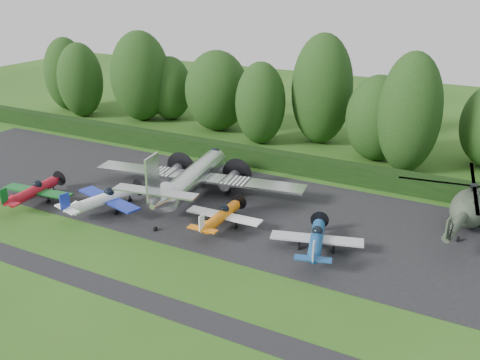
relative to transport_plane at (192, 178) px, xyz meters
The scene contains 19 objects.
ground 10.45m from the transport_plane, 88.83° to the right, with size 160.00×160.00×0.00m, color #275116.
apron 1.94m from the transport_plane, 52.38° to the right, with size 70.00×18.00×0.01m, color black.
taxiway_verge 16.39m from the transport_plane, 89.26° to the right, with size 70.00×2.00×0.00m, color black.
hedgerow 10.90m from the transport_plane, 88.88° to the left, with size 90.00×1.60×2.00m, color black.
transport_plane is the anchor object (origin of this frame).
light_plane_red 14.77m from the transport_plane, 146.06° to the right, with size 7.19×7.56×2.76m.
light_plane_white 8.45m from the transport_plane, 127.29° to the right, with size 7.66×8.06×2.95m.
light_plane_orange 7.48m from the transport_plane, 37.69° to the right, with size 6.74×7.08×2.59m.
light_plane_blue 15.33m from the transport_plane, 18.74° to the right, with size 7.14×7.51×2.74m.
helicopter 24.86m from the transport_plane, 12.28° to the left, with size 12.04×14.10×3.88m.
tree_1 23.33m from the transport_plane, 78.07° to the left, with size 7.53×7.53×13.59m.
tree_2 30.53m from the transport_plane, 136.62° to the left, with size 8.44×8.44×12.73m.
tree_3 36.22m from the transport_plane, 149.61° to the left, with size 6.55×6.55×10.84m.
tree_4 23.69m from the transport_plane, 114.43° to the left, with size 8.54×8.54×10.73m.
tree_6 29.55m from the transport_plane, 128.79° to the left, with size 6.20×6.20×9.14m.
tree_7 23.94m from the transport_plane, 45.66° to the left, with size 6.61×6.61×12.89m.
tree_8 41.53m from the transport_plane, 150.48° to the left, with size 6.60×6.60×11.12m.
tree_9 23.07m from the transport_plane, 56.63° to the left, with size 7.13×7.13×9.76m.
tree_11 18.94m from the transport_plane, 95.64° to the left, with size 6.24×6.24×10.22m.
Camera 1 is at (26.24, -29.50, 20.29)m, focal length 40.00 mm.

